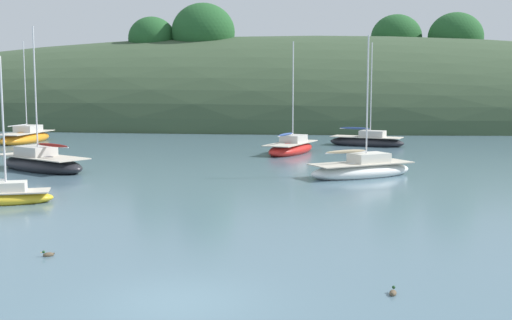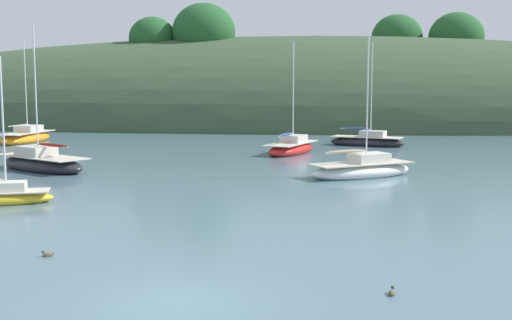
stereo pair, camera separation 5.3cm
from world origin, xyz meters
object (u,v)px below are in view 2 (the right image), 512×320
Objects in this scene: sailboat_teal_outer at (367,141)px; duck_lone_right at (48,255)px; sailboat_white_near at (2,197)px; duck_lone_left at (392,293)px; sailboat_navy_dinghy at (362,170)px; sailboat_black_sloop at (42,163)px; sailboat_yellow_far at (291,148)px; sailboat_grey_yawl at (26,137)px.

duck_lone_right is (-12.69, -37.87, -0.36)m from sailboat_teal_outer.
sailboat_white_near is 19.73m from duck_lone_left.
sailboat_white_near is 19.74m from sailboat_navy_dinghy.
sailboat_black_sloop is 21.51m from duck_lone_right.
sailboat_black_sloop reaches higher than duck_lone_right.
duck_lone_right is (5.85, -8.44, -0.25)m from sailboat_white_near.
sailboat_yellow_far is 22.57× the size of duck_lone_right.
duck_lone_right is at bearing -101.51° from sailboat_yellow_far.
sailboat_navy_dinghy is at bearing -2.43° from sailboat_black_sloop.
sailboat_navy_dinghy is 0.91× the size of sailboat_black_sloop.
sailboat_white_near reaches higher than duck_lone_left.
duck_lone_left and duck_lone_right have the same top height.
sailboat_black_sloop is at bearing -139.77° from sailboat_teal_outer.
duck_lone_left is (4.11, -33.73, -0.37)m from sailboat_yellow_far.
sailboat_teal_outer is 19.23m from sailboat_navy_dinghy.
sailboat_black_sloop is 21.78× the size of duck_lone_left.
sailboat_navy_dinghy reaches higher than sailboat_white_near.
sailboat_black_sloop is 29.51m from duck_lone_left.
sailboat_yellow_far is 31.67m from duck_lone_right.
sailboat_white_near is 0.81× the size of sailboat_navy_dinghy.
sailboat_grey_yawl is 22.64× the size of duck_lone_left.
sailboat_black_sloop is (-21.65, -18.31, 0.04)m from sailboat_teal_outer.
sailboat_teal_outer reaches higher than sailboat_black_sloop.
sailboat_navy_dinghy is 19.91× the size of duck_lone_left.
sailboat_white_near is at bearing -122.22° from sailboat_teal_outer.
duck_lone_right is at bearing -108.53° from sailboat_teal_outer.
duck_lone_right is (8.95, -19.55, -0.39)m from sailboat_black_sloop.
sailboat_yellow_far is at bearing -15.82° from sailboat_grey_yawl.
sailboat_grey_yawl is at bearing 179.48° from sailboat_teal_outer.
sailboat_navy_dinghy is at bearing -95.02° from sailboat_teal_outer.
sailboat_black_sloop is (9.86, -18.60, -0.01)m from sailboat_grey_yawl.
sailboat_yellow_far reaches higher than duck_lone_right.
duck_lone_left is at bearing -93.20° from sailboat_teal_outer.
sailboat_black_sloop reaches higher than sailboat_yellow_far.
sailboat_grey_yawl is (-31.51, 0.29, 0.05)m from sailboat_teal_outer.
sailboat_navy_dinghy reaches higher than duck_lone_right.
sailboat_yellow_far is at bearing -133.00° from sailboat_teal_outer.
duck_lone_left is at bearing -14.52° from duck_lone_right.
sailboat_grey_yawl is 1.04× the size of sailboat_black_sloop.
sailboat_grey_yawl is at bearing 146.90° from sailboat_navy_dinghy.
sailboat_grey_yawl is at bearing 117.93° from sailboat_black_sloop.
sailboat_grey_yawl is (-29.82, 19.44, 0.05)m from sailboat_navy_dinghy.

